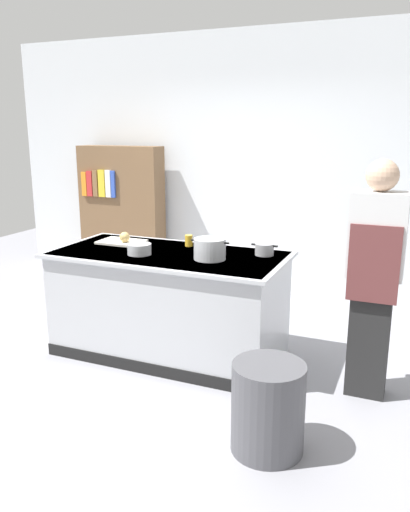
{
  "coord_description": "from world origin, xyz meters",
  "views": [
    {
      "loc": [
        1.91,
        -3.72,
        1.92
      ],
      "look_at": [
        0.25,
        0.2,
        0.85
      ],
      "focal_mm": 35.89,
      "sensor_mm": 36.0,
      "label": 1
    }
  ],
  "objects_px": {
    "onion": "(125,237)",
    "sauce_pan": "(264,249)",
    "bookshelf": "(122,214)",
    "trash_bin": "(268,408)",
    "mixing_bowl": "(139,249)",
    "person_chef": "(374,275)",
    "juice_cup": "(189,241)",
    "stock_pot": "(210,249)"
  },
  "relations": [
    {
      "from": "onion",
      "to": "sauce_pan",
      "type": "height_order",
      "value": "onion"
    },
    {
      "from": "onion",
      "to": "trash_bin",
      "type": "bearing_deg",
      "value": -34.36
    },
    {
      "from": "sauce_pan",
      "to": "mixing_bowl",
      "type": "bearing_deg",
      "value": -158.37
    },
    {
      "from": "onion",
      "to": "trash_bin",
      "type": "relative_size",
      "value": 0.16
    },
    {
      "from": "onion",
      "to": "person_chef",
      "type": "height_order",
      "value": "person_chef"
    },
    {
      "from": "person_chef",
      "to": "sauce_pan",
      "type": "bearing_deg",
      "value": 88.99
    },
    {
      "from": "juice_cup",
      "to": "person_chef",
      "type": "xyz_separation_m",
      "value": [
        1.6,
        -0.36,
        -0.04
      ]
    },
    {
      "from": "onion",
      "to": "trash_bin",
      "type": "height_order",
      "value": "onion"
    },
    {
      "from": "sauce_pan",
      "to": "juice_cup",
      "type": "distance_m",
      "value": 0.71
    },
    {
      "from": "sauce_pan",
      "to": "bookshelf",
      "type": "distance_m",
      "value": 2.82
    },
    {
      "from": "stock_pot",
      "to": "sauce_pan",
      "type": "relative_size",
      "value": 1.46
    },
    {
      "from": "onion",
      "to": "bookshelf",
      "type": "height_order",
      "value": "bookshelf"
    },
    {
      "from": "juice_cup",
      "to": "person_chef",
      "type": "bearing_deg",
      "value": -12.76
    },
    {
      "from": "onion",
      "to": "stock_pot",
      "type": "distance_m",
      "value": 0.92
    },
    {
      "from": "trash_bin",
      "to": "bookshelf",
      "type": "relative_size",
      "value": 0.33
    },
    {
      "from": "juice_cup",
      "to": "trash_bin",
      "type": "relative_size",
      "value": 0.18
    },
    {
      "from": "onion",
      "to": "bookshelf",
      "type": "xyz_separation_m",
      "value": [
        -1.07,
        1.67,
        -0.11
      ]
    },
    {
      "from": "stock_pot",
      "to": "trash_bin",
      "type": "relative_size",
      "value": 0.57
    },
    {
      "from": "sauce_pan",
      "to": "mixing_bowl",
      "type": "distance_m",
      "value": 1.03
    },
    {
      "from": "stock_pot",
      "to": "bookshelf",
      "type": "xyz_separation_m",
      "value": [
        -1.98,
        1.86,
        -0.13
      ]
    },
    {
      "from": "stock_pot",
      "to": "person_chef",
      "type": "height_order",
      "value": "person_chef"
    },
    {
      "from": "trash_bin",
      "to": "person_chef",
      "type": "distance_m",
      "value": 1.24
    },
    {
      "from": "onion",
      "to": "person_chef",
      "type": "bearing_deg",
      "value": -5.27
    },
    {
      "from": "mixing_bowl",
      "to": "person_chef",
      "type": "xyz_separation_m",
      "value": [
        1.85,
        0.07,
        -0.03
      ]
    },
    {
      "from": "stock_pot",
      "to": "sauce_pan",
      "type": "height_order",
      "value": "stock_pot"
    },
    {
      "from": "mixing_bowl",
      "to": "onion",
      "type": "bearing_deg",
      "value": 138.59
    },
    {
      "from": "juice_cup",
      "to": "person_chef",
      "type": "distance_m",
      "value": 1.64
    },
    {
      "from": "mixing_bowl",
      "to": "bookshelf",
      "type": "height_order",
      "value": "bookshelf"
    },
    {
      "from": "bookshelf",
      "to": "trash_bin",
      "type": "bearing_deg",
      "value": -45.66
    },
    {
      "from": "mixing_bowl",
      "to": "bookshelf",
      "type": "relative_size",
      "value": 0.12
    },
    {
      "from": "trash_bin",
      "to": "bookshelf",
      "type": "height_order",
      "value": "bookshelf"
    },
    {
      "from": "juice_cup",
      "to": "bookshelf",
      "type": "distance_m",
      "value": 2.22
    },
    {
      "from": "bookshelf",
      "to": "onion",
      "type": "bearing_deg",
      "value": -57.25
    },
    {
      "from": "sauce_pan",
      "to": "mixing_bowl",
      "type": "xyz_separation_m",
      "value": [
        -0.96,
        -0.38,
        -0.0
      ]
    },
    {
      "from": "mixing_bowl",
      "to": "juice_cup",
      "type": "bearing_deg",
      "value": 60.12
    },
    {
      "from": "sauce_pan",
      "to": "trash_bin",
      "type": "relative_size",
      "value": 0.39
    },
    {
      "from": "mixing_bowl",
      "to": "person_chef",
      "type": "height_order",
      "value": "person_chef"
    },
    {
      "from": "bookshelf",
      "to": "juice_cup",
      "type": "bearing_deg",
      "value": -42.71
    },
    {
      "from": "onion",
      "to": "stock_pot",
      "type": "bearing_deg",
      "value": -11.89
    },
    {
      "from": "person_chef",
      "to": "bookshelf",
      "type": "distance_m",
      "value": 3.74
    },
    {
      "from": "stock_pot",
      "to": "sauce_pan",
      "type": "bearing_deg",
      "value": 39.54
    },
    {
      "from": "sauce_pan",
      "to": "stock_pot",
      "type": "bearing_deg",
      "value": -140.46
    }
  ]
}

